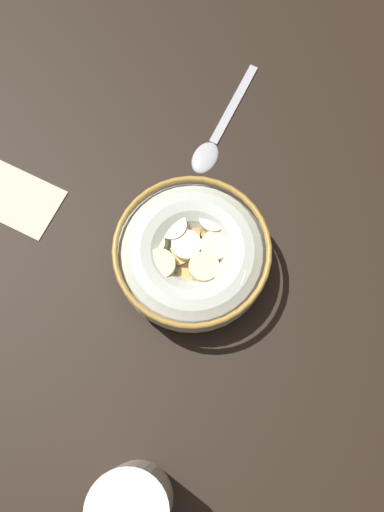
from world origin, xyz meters
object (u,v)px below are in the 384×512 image
(spoon, at_px, (214,140))
(folded_napkin, at_px, (12,196))
(cereal_bowl, at_px, (192,256))
(coffee_mug, at_px, (134,507))

(spoon, distance_m, folded_napkin, 0.24)
(spoon, height_order, folded_napkin, spoon)
(cereal_bowl, xyz_separation_m, coffee_mug, (0.16, -0.18, 0.02))
(spoon, bearing_deg, cereal_bowl, -45.43)
(folded_napkin, bearing_deg, coffee_mug, -10.09)
(folded_napkin, bearing_deg, cereal_bowl, 33.12)
(coffee_mug, bearing_deg, folded_napkin, 169.91)
(folded_napkin, bearing_deg, spoon, 71.29)
(cereal_bowl, bearing_deg, coffee_mug, -47.88)
(spoon, bearing_deg, folded_napkin, -108.71)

